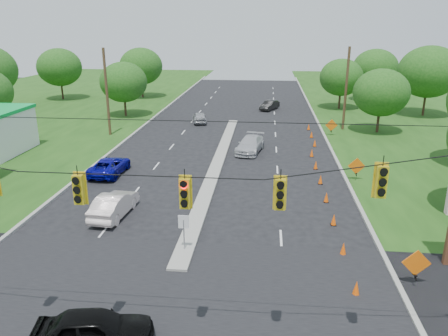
# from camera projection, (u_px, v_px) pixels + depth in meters

# --- Properties ---
(ground) EXTENTS (160.00, 160.00, 0.00)m
(ground) POSITION_uv_depth(u_px,v_px,m) (156.00, 328.00, 16.85)
(ground) COLOR black
(ground) RESTS_ON ground
(cross_street) EXTENTS (160.00, 14.00, 0.02)m
(cross_street) POSITION_uv_depth(u_px,v_px,m) (156.00, 328.00, 16.85)
(cross_street) COLOR black
(cross_street) RESTS_ON ground
(curb_left) EXTENTS (0.25, 110.00, 0.16)m
(curb_left) POSITION_uv_depth(u_px,v_px,m) (132.00, 136.00, 46.16)
(curb_left) COLOR gray
(curb_left) RESTS_ON ground
(curb_right) EXTENTS (0.25, 110.00, 0.16)m
(curb_right) POSITION_uv_depth(u_px,v_px,m) (326.00, 140.00, 44.26)
(curb_right) COLOR gray
(curb_right) RESTS_ON ground
(median) EXTENTS (1.00, 34.00, 0.18)m
(median) POSITION_uv_depth(u_px,v_px,m) (217.00, 164.00, 36.70)
(median) COLOR gray
(median) RESTS_ON ground
(median_sign) EXTENTS (0.55, 0.06, 2.05)m
(median_sign) POSITION_uv_depth(u_px,v_px,m) (184.00, 226.00, 22.07)
(median_sign) COLOR gray
(median_sign) RESTS_ON ground
(signal_span) EXTENTS (25.60, 0.32, 9.00)m
(signal_span) POSITION_uv_depth(u_px,v_px,m) (140.00, 222.00, 14.36)
(signal_span) COLOR #422D1C
(signal_span) RESTS_ON ground
(utility_pole_far_left) EXTENTS (0.28, 0.28, 9.00)m
(utility_pole_far_left) POSITION_uv_depth(u_px,v_px,m) (107.00, 93.00, 44.99)
(utility_pole_far_left) COLOR #422D1C
(utility_pole_far_left) RESTS_ON ground
(utility_pole_far_right) EXTENTS (0.28, 0.28, 9.00)m
(utility_pole_far_right) POSITION_uv_depth(u_px,v_px,m) (346.00, 89.00, 47.36)
(utility_pole_far_right) COLOR #422D1C
(utility_pole_far_right) RESTS_ON ground
(cone_0) EXTENTS (0.32, 0.32, 0.70)m
(cone_0) POSITION_uv_depth(u_px,v_px,m) (356.00, 288.00, 18.82)
(cone_0) COLOR #FF5709
(cone_0) RESTS_ON ground
(cone_1) EXTENTS (0.32, 0.32, 0.70)m
(cone_1) POSITION_uv_depth(u_px,v_px,m) (343.00, 249.00, 22.13)
(cone_1) COLOR #FF5709
(cone_1) RESTS_ON ground
(cone_2) EXTENTS (0.32, 0.32, 0.70)m
(cone_2) POSITION_uv_depth(u_px,v_px,m) (334.00, 220.00, 25.43)
(cone_2) COLOR #FF5709
(cone_2) RESTS_ON ground
(cone_3) EXTENTS (0.32, 0.32, 0.70)m
(cone_3) POSITION_uv_depth(u_px,v_px,m) (326.00, 197.00, 28.74)
(cone_3) COLOR #FF5709
(cone_3) RESTS_ON ground
(cone_4) EXTENTS (0.32, 0.32, 0.70)m
(cone_4) POSITION_uv_depth(u_px,v_px,m) (321.00, 179.00, 32.05)
(cone_4) COLOR #FF5709
(cone_4) RESTS_ON ground
(cone_5) EXTENTS (0.32, 0.32, 0.70)m
(cone_5) POSITION_uv_depth(u_px,v_px,m) (316.00, 165.00, 35.36)
(cone_5) COLOR #FF5709
(cone_5) RESTS_ON ground
(cone_6) EXTENTS (0.32, 0.32, 0.70)m
(cone_6) POSITION_uv_depth(u_px,v_px,m) (312.00, 153.00, 38.67)
(cone_6) COLOR #FF5709
(cone_6) RESTS_ON ground
(cone_7) EXTENTS (0.32, 0.32, 0.70)m
(cone_7) POSITION_uv_depth(u_px,v_px,m) (315.00, 143.00, 41.92)
(cone_7) COLOR #FF5709
(cone_7) RESTS_ON ground
(cone_8) EXTENTS (0.32, 0.32, 0.70)m
(cone_8) POSITION_uv_depth(u_px,v_px,m) (312.00, 134.00, 45.23)
(cone_8) COLOR #FF5709
(cone_8) RESTS_ON ground
(cone_9) EXTENTS (0.32, 0.32, 0.70)m
(cone_9) POSITION_uv_depth(u_px,v_px,m) (309.00, 127.00, 48.54)
(cone_9) COLOR #FF5709
(cone_9) RESTS_ON ground
(work_sign_0) EXTENTS (1.27, 0.58, 1.37)m
(work_sign_0) POSITION_uv_depth(u_px,v_px,m) (416.00, 264.00, 19.28)
(work_sign_0) COLOR black
(work_sign_0) RESTS_ON ground
(work_sign_1) EXTENTS (1.27, 0.58, 1.37)m
(work_sign_1) POSITION_uv_depth(u_px,v_px,m) (357.00, 167.00, 32.51)
(work_sign_1) COLOR black
(work_sign_1) RESTS_ON ground
(work_sign_2) EXTENTS (1.27, 0.58, 1.37)m
(work_sign_2) POSITION_uv_depth(u_px,v_px,m) (331.00, 126.00, 45.75)
(work_sign_2) COLOR black
(work_sign_2) RESTS_ON ground
(tree_4) EXTENTS (6.72, 6.72, 7.84)m
(tree_4) POSITION_uv_depth(u_px,v_px,m) (59.00, 67.00, 67.10)
(tree_4) COLOR black
(tree_4) RESTS_ON ground
(tree_5) EXTENTS (5.88, 5.88, 6.86)m
(tree_5) POSITION_uv_depth(u_px,v_px,m) (124.00, 82.00, 54.63)
(tree_5) COLOR black
(tree_5) RESTS_ON ground
(tree_6) EXTENTS (6.72, 6.72, 7.84)m
(tree_6) POSITION_uv_depth(u_px,v_px,m) (141.00, 66.00, 68.81)
(tree_6) COLOR black
(tree_6) RESTS_ON ground
(tree_9) EXTENTS (5.88, 5.88, 6.86)m
(tree_9) POSITION_uv_depth(u_px,v_px,m) (381.00, 93.00, 46.14)
(tree_9) COLOR black
(tree_9) RESTS_ON ground
(tree_10) EXTENTS (7.56, 7.56, 8.82)m
(tree_10) POSITION_uv_depth(u_px,v_px,m) (429.00, 72.00, 54.45)
(tree_10) COLOR black
(tree_10) RESTS_ON ground
(tree_11) EXTENTS (6.72, 6.72, 7.84)m
(tree_11) POSITION_uv_depth(u_px,v_px,m) (375.00, 68.00, 65.42)
(tree_11) COLOR black
(tree_11) RESTS_ON ground
(tree_12) EXTENTS (5.88, 5.88, 6.86)m
(tree_12) POSITION_uv_depth(u_px,v_px,m) (341.00, 77.00, 59.56)
(tree_12) COLOR black
(tree_12) RESTS_ON ground
(black_sedan) EXTENTS (4.48, 2.44, 1.44)m
(black_sedan) POSITION_uv_depth(u_px,v_px,m) (94.00, 330.00, 15.69)
(black_sedan) COLOR black
(black_sedan) RESTS_ON ground
(white_sedan) EXTENTS (1.89, 4.55, 1.46)m
(white_sedan) POSITION_uv_depth(u_px,v_px,m) (114.00, 205.00, 26.58)
(white_sedan) COLOR silver
(white_sedan) RESTS_ON ground
(blue_pickup) EXTENTS (2.32, 4.82, 1.33)m
(blue_pickup) POSITION_uv_depth(u_px,v_px,m) (110.00, 166.00, 34.10)
(blue_pickup) COLOR #07068C
(blue_pickup) RESTS_ON ground
(silver_car_far) EXTENTS (2.85, 5.19, 1.42)m
(silver_car_far) POSITION_uv_depth(u_px,v_px,m) (250.00, 144.00, 40.02)
(silver_car_far) COLOR #BAB9BE
(silver_car_far) RESTS_ON ground
(silver_car_oncoming) EXTENTS (2.29, 4.06, 1.30)m
(silver_car_oncoming) POSITION_uv_depth(u_px,v_px,m) (200.00, 117.00, 52.05)
(silver_car_oncoming) COLOR #9A9CA0
(silver_car_oncoming) RESTS_ON ground
(dark_car_receding) EXTENTS (2.89, 4.13, 1.29)m
(dark_car_receding) POSITION_uv_depth(u_px,v_px,m) (270.00, 105.00, 59.96)
(dark_car_receding) COLOR black
(dark_car_receding) RESTS_ON ground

